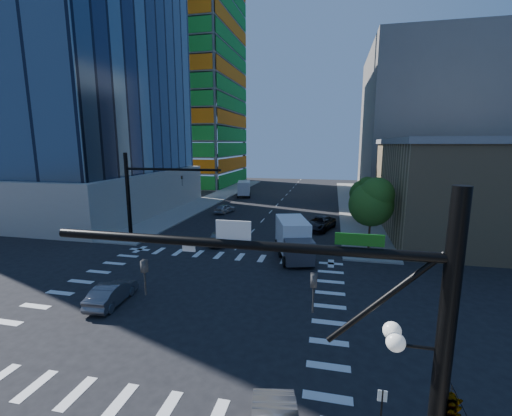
# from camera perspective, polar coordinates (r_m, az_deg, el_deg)

# --- Properties ---
(ground) EXTENTS (160.00, 160.00, 0.00)m
(ground) POSITION_cam_1_polar(r_m,az_deg,el_deg) (23.53, -11.11, -14.73)
(ground) COLOR black
(ground) RESTS_ON ground
(road_markings) EXTENTS (20.00, 20.00, 0.01)m
(road_markings) POSITION_cam_1_polar(r_m,az_deg,el_deg) (23.53, -11.11, -14.72)
(road_markings) COLOR silver
(road_markings) RESTS_ON ground
(sidewalk_ne) EXTENTS (5.00, 60.00, 0.15)m
(sidewalk_ne) POSITION_cam_1_polar(r_m,az_deg,el_deg) (60.31, 15.95, 0.76)
(sidewalk_ne) COLOR gray
(sidewalk_ne) RESTS_ON ground
(sidewalk_nw) EXTENTS (5.00, 60.00, 0.15)m
(sidewalk_nw) POSITION_cam_1_polar(r_m,az_deg,el_deg) (63.87, -7.04, 1.62)
(sidewalk_nw) COLOR gray
(sidewalk_nw) RESTS_ON ground
(construction_building) EXTENTS (25.16, 34.50, 70.60)m
(construction_building) POSITION_cam_1_polar(r_m,az_deg,el_deg) (90.21, -11.95, 19.74)
(construction_building) COLOR slate
(construction_building) RESTS_ON ground
(commercial_building) EXTENTS (20.50, 22.50, 10.60)m
(commercial_building) POSITION_cam_1_polar(r_m,az_deg,el_deg) (44.67, 33.81, 2.81)
(commercial_building) COLOR tan
(commercial_building) RESTS_ON ground
(bg_building_ne) EXTENTS (24.00, 30.00, 28.00)m
(bg_building_ne) POSITION_cam_1_polar(r_m,az_deg,el_deg) (76.67, 27.02, 12.50)
(bg_building_ne) COLOR slate
(bg_building_ne) RESTS_ON ground
(signal_mast_se) EXTENTS (10.51, 2.48, 9.00)m
(signal_mast_se) POSITION_cam_1_polar(r_m,az_deg,el_deg) (9.49, 23.03, -22.05)
(signal_mast_se) COLOR black
(signal_mast_se) RESTS_ON sidewalk_se
(signal_mast_nw) EXTENTS (10.20, 0.40, 9.00)m
(signal_mast_nw) POSITION_cam_1_polar(r_m,az_deg,el_deg) (36.45, -18.62, 2.98)
(signal_mast_nw) COLOR black
(signal_mast_nw) RESTS_ON sidewalk_nw
(tree_south) EXTENTS (4.16, 4.16, 6.82)m
(tree_south) POSITION_cam_1_polar(r_m,az_deg,el_deg) (33.91, 18.90, 1.04)
(tree_south) COLOR #382316
(tree_south) RESTS_ON sidewalk_ne
(tree_north) EXTENTS (3.54, 3.52, 5.78)m
(tree_north) POSITION_cam_1_polar(r_m,az_deg,el_deg) (45.86, 17.66, 2.60)
(tree_north) COLOR #382316
(tree_north) RESTS_ON sidewalk_ne
(no_parking_sign) EXTENTS (0.30, 0.06, 2.20)m
(no_parking_sign) POSITION_cam_1_polar(r_m,az_deg,el_deg) (13.62, 20.13, -29.38)
(no_parking_sign) COLOR black
(no_parking_sign) RESTS_ON ground
(car_nb_far) EXTENTS (4.19, 6.13, 1.56)m
(car_nb_far) POSITION_cam_1_polar(r_m,az_deg,el_deg) (41.08, 10.52, -2.52)
(car_nb_far) COLOR black
(car_nb_far) RESTS_ON ground
(car_sb_near) EXTENTS (2.73, 4.60, 1.25)m
(car_sb_near) POSITION_cam_1_polar(r_m,az_deg,el_deg) (35.04, -6.35, -4.95)
(car_sb_near) COLOR #B7B7B7
(car_sb_near) RESTS_ON ground
(car_sb_mid) EXTENTS (2.54, 4.24, 1.35)m
(car_sb_mid) POSITION_cam_1_polar(r_m,az_deg,el_deg) (50.35, -5.24, -0.08)
(car_sb_mid) COLOR #A8AAB0
(car_sb_mid) RESTS_ON ground
(car_sb_cross) EXTENTS (1.80, 4.31, 1.39)m
(car_sb_cross) POSITION_cam_1_polar(r_m,az_deg,el_deg) (24.15, -22.87, -12.92)
(car_sb_cross) COLOR #57565C
(car_sb_cross) RESTS_ON ground
(box_truck_near) EXTENTS (4.31, 6.74, 3.28)m
(box_truck_near) POSITION_cam_1_polar(r_m,az_deg,el_deg) (30.65, 6.37, -5.63)
(box_truck_near) COLOR black
(box_truck_near) RESTS_ON ground
(box_truck_far) EXTENTS (3.60, 6.07, 2.98)m
(box_truck_far) POSITION_cam_1_polar(r_m,az_deg,el_deg) (66.19, -1.99, 3.10)
(box_truck_far) COLOR black
(box_truck_far) RESTS_ON ground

